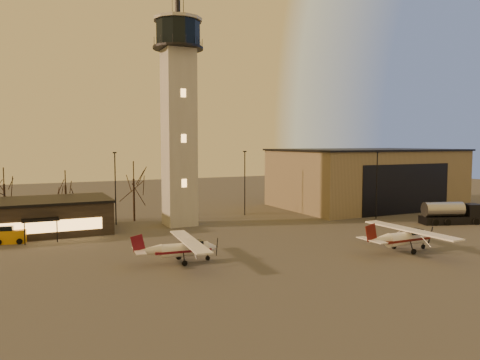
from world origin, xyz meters
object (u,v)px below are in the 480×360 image
object	(u,v)px
hangar	(365,178)
terminal	(3,218)
cessna_rear	(186,252)
service_cart	(10,236)
control_tower	(179,107)
fuel_truck	(451,215)
cessna_front	(407,240)

from	to	relation	value
hangar	terminal	size ratio (longest dim) A/B	1.20
cessna_rear	service_cart	world-z (taller)	cessna_rear
control_tower	fuel_truck	distance (m)	40.98
control_tower	hangar	size ratio (longest dim) A/B	1.07
control_tower	cessna_front	world-z (taller)	control_tower
control_tower	terminal	world-z (taller)	control_tower
terminal	fuel_truck	world-z (taller)	terminal
hangar	terminal	distance (m)	58.11
control_tower	hangar	xyz separation A→B (m)	(36.00, 3.98, -11.17)
terminal	cessna_front	world-z (taller)	terminal
terminal	fuel_truck	xyz separation A→B (m)	(56.78, -17.54, -0.92)
terminal	service_cart	size ratio (longest dim) A/B	7.23
control_tower	service_cart	world-z (taller)	control_tower
hangar	terminal	world-z (taller)	hangar
cessna_front	fuel_truck	xyz separation A→B (m)	(18.06, 9.85, 0.09)
cessna_rear	fuel_truck	bearing A→B (deg)	11.13
hangar	terminal	bearing A→B (deg)	-178.03
fuel_truck	service_cart	size ratio (longest dim) A/B	2.50
fuel_truck	service_cart	distance (m)	57.37
cessna_front	control_tower	bearing A→B (deg)	122.41
cessna_front	cessna_rear	distance (m)	23.29
terminal	service_cart	xyz separation A→B (m)	(0.81, -4.97, -1.38)
control_tower	fuel_truck	xyz separation A→B (m)	(34.78, -15.55, -15.09)
control_tower	cessna_front	size ratio (longest dim) A/B	2.70
hangar	service_cart	xyz separation A→B (m)	(-57.19, -6.96, -4.37)
terminal	cessna_rear	distance (m)	27.10
terminal	cessna_front	xyz separation A→B (m)	(38.72, -27.39, -1.01)
cessna_rear	fuel_truck	world-z (taller)	fuel_truck
control_tower	terminal	xyz separation A→B (m)	(-21.99, 1.98, -14.17)
hangar	fuel_truck	distance (m)	19.96
control_tower	cessna_front	distance (m)	34.00
cessna_rear	fuel_truck	xyz separation A→B (m)	(40.66, 4.22, 0.20)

